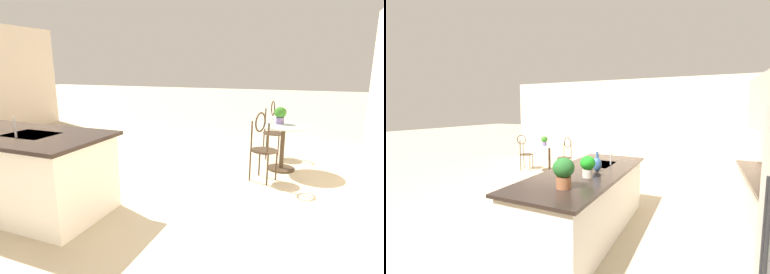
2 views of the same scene
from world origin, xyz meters
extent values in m
plane|color=beige|center=(0.00, 0.00, 0.00)|extent=(40.00, 40.00, 0.00)
cube|color=beige|center=(-4.26, 0.00, 1.35)|extent=(0.12, 7.80, 2.70)
cube|color=white|center=(0.30, 0.85, 0.44)|extent=(2.70, 0.96, 0.88)
cube|color=#2D231E|center=(0.30, 0.85, 0.90)|extent=(2.80, 1.06, 0.04)
cube|color=#B2B5BA|center=(-0.25, 0.85, 0.91)|extent=(0.56, 0.40, 0.03)
cube|color=#28282B|center=(1.61, 2.78, 0.92)|extent=(0.01, 0.01, 1.69)
cylinder|color=#28282B|center=(1.56, 2.76, 1.02)|extent=(0.02, 0.02, 0.70)
cylinder|color=#28282B|center=(1.66, 2.76, 1.02)|extent=(0.02, 0.02, 0.70)
cylinder|color=#3D2D1E|center=(-2.74, -1.71, 0.01)|extent=(0.44, 0.44, 0.03)
cylinder|color=#3D2D1E|center=(-2.74, -1.71, 0.38)|extent=(0.07, 0.07, 0.69)
cylinder|color=#B2C6C1|center=(-2.74, -1.71, 0.73)|extent=(0.80, 0.80, 0.01)
cylinder|color=#3D2D1E|center=(-2.69, -2.28, 0.23)|extent=(0.03, 0.03, 0.45)
cylinder|color=#3D2D1E|center=(-2.42, -2.19, 0.23)|extent=(0.03, 0.03, 0.45)
cylinder|color=#3D2D1E|center=(-2.60, -2.55, 0.23)|extent=(0.03, 0.03, 0.45)
cylinder|color=#3D2D1E|center=(-2.34, -2.46, 0.23)|extent=(0.03, 0.03, 0.45)
cylinder|color=#3D2D1E|center=(-2.51, -2.37, 0.46)|extent=(0.48, 0.48, 0.02)
cylinder|color=#3D2D1E|center=(-2.59, -2.55, 0.68)|extent=(0.03, 0.03, 0.45)
cylinder|color=#3D2D1E|center=(-2.34, -2.47, 0.68)|extent=(0.03, 0.03, 0.45)
torus|color=#3D2D1E|center=(-2.46, -2.51, 0.90)|extent=(0.11, 0.28, 0.28)
cylinder|color=#3D2D1E|center=(-2.45, -1.29, 0.23)|extent=(0.03, 0.03, 0.45)
cylinder|color=#3D2D1E|center=(-2.71, -1.19, 0.23)|extent=(0.03, 0.03, 0.45)
cylinder|color=#3D2D1E|center=(-2.35, -1.02, 0.23)|extent=(0.03, 0.03, 0.45)
cylinder|color=#3D2D1E|center=(-2.62, -0.93, 0.23)|extent=(0.03, 0.03, 0.45)
cylinder|color=#3D2D1E|center=(-2.53, -1.11, 0.46)|extent=(0.49, 0.49, 0.02)
cylinder|color=#3D2D1E|center=(-2.36, -1.01, 0.68)|extent=(0.03, 0.03, 0.45)
cylinder|color=#3D2D1E|center=(-2.60, -0.92, 0.68)|extent=(0.03, 0.03, 0.45)
torus|color=#3D2D1E|center=(-2.48, -0.96, 0.90)|extent=(0.12, 0.28, 0.28)
cylinder|color=#B2B5BA|center=(-0.25, 1.03, 1.03)|extent=(0.02, 0.02, 0.22)
cylinder|color=#7A669E|center=(-2.66, -1.83, 0.79)|extent=(0.13, 0.13, 0.11)
ellipsoid|color=#337323|center=(-2.66, -1.83, 0.93)|extent=(0.20, 0.20, 0.18)
cylinder|color=beige|center=(0.60, 1.01, 0.97)|extent=(0.14, 0.14, 0.11)
ellipsoid|color=#1C901F|center=(0.60, 1.01, 1.11)|extent=(0.20, 0.20, 0.18)
cylinder|color=#9E603D|center=(1.15, 0.95, 0.99)|extent=(0.17, 0.17, 0.14)
ellipsoid|color=#25672A|center=(1.15, 0.95, 1.16)|extent=(0.25, 0.25, 0.23)
ellipsoid|color=#386099|center=(0.25, 1.00, 1.02)|extent=(0.13, 0.13, 0.21)
cylinder|color=#386099|center=(0.25, 1.00, 1.17)|extent=(0.04, 0.04, 0.08)
camera|label=1|loc=(-3.12, 3.22, 1.65)|focal=28.18mm
camera|label=2|loc=(3.65, 2.36, 1.82)|focal=24.28mm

